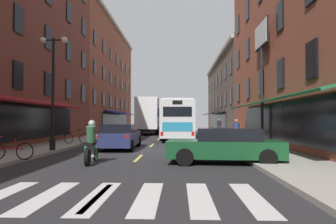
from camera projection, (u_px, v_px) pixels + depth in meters
name	position (u px, v px, depth m)	size (l,w,h in m)	color
ground_plane	(147.00, 151.00, 16.35)	(34.80, 80.00, 0.10)	#28282B
lane_centre_dashes	(147.00, 150.00, 16.10)	(0.14, 73.90, 0.01)	#DBCC4C
crosswalk_near	(97.00, 197.00, 6.36)	(7.10, 2.80, 0.01)	silver
sidewalk_left	(42.00, 148.00, 16.57)	(3.00, 80.00, 0.14)	#A39E93
sidewalk_right	(254.00, 149.00, 16.14)	(3.00, 80.00, 0.14)	#A39E93
billboard_sign	(262.00, 51.00, 18.81)	(0.40, 2.73, 7.79)	black
transit_bus	(177.00, 119.00, 26.58)	(2.75, 11.45, 3.28)	silver
box_truck	(148.00, 116.00, 34.36)	(2.62, 7.63, 4.13)	white
sedan_near	(155.00, 127.00, 42.82)	(1.97, 4.58, 1.35)	maroon
sedan_mid	(225.00, 145.00, 11.37)	(4.45, 2.23, 1.34)	#144723
sedan_far	(120.00, 136.00, 17.02)	(2.06, 4.69, 1.41)	navy
motorcycle_rider	(92.00, 145.00, 11.33)	(0.63, 2.07, 1.66)	black
bicycle_near	(11.00, 151.00, 11.20)	(1.71, 0.48, 0.91)	black
bicycle_mid	(76.00, 138.00, 19.10)	(1.71, 0.48, 0.91)	black
pedestrian_near	(219.00, 126.00, 31.27)	(0.50, 0.50, 1.68)	navy
pedestrian_mid	(237.00, 132.00, 17.48)	(0.36, 0.36, 1.58)	#4C4C51
street_lamp_twin	(53.00, 87.00, 15.00)	(1.42, 0.32, 5.77)	black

